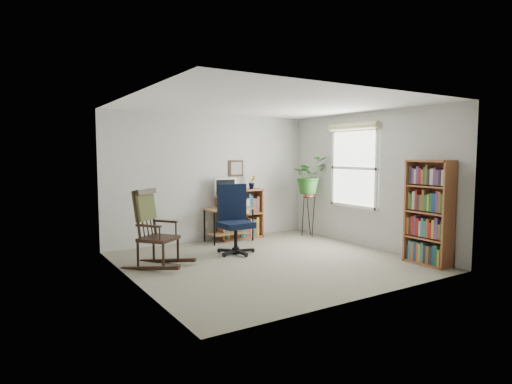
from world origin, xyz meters
TOP-DOWN VIEW (x-y plane):
  - floor at (0.00, 0.00)m, footprint 4.20×4.00m
  - ceiling at (0.00, 0.00)m, footprint 4.20×4.00m
  - wall_back at (0.00, 2.00)m, footprint 4.20×0.00m
  - wall_front at (0.00, -2.00)m, footprint 4.20×0.00m
  - wall_left at (-2.10, 0.00)m, footprint 0.00×4.00m
  - wall_right at (2.10, 0.00)m, footprint 0.00×4.00m
  - window at (2.06, 0.30)m, footprint 0.12×1.20m
  - desk at (0.21, 1.70)m, footprint 0.89×0.49m
  - monitor at (0.21, 1.84)m, footprint 0.46×0.16m
  - keyboard at (0.21, 1.58)m, footprint 0.40×0.15m
  - office_chair at (-0.20, 0.72)m, footprint 0.77×0.77m
  - rocking_chair at (-1.57, 0.59)m, footprint 1.10×1.17m
  - low_bookshelf at (0.53, 1.82)m, footprint 0.92×0.31m
  - tall_bookshelf at (1.92, -1.41)m, footprint 0.29×0.69m
  - plant_stand at (1.80, 1.27)m, footprint 0.32×0.32m
  - spider_plant at (1.80, 1.27)m, footprint 1.69×1.88m
  - potted_plant_small at (0.81, 1.83)m, footprint 0.13×0.24m
  - framed_picture at (0.53, 1.97)m, footprint 0.32×0.04m

SIDE VIEW (x-z plane):
  - floor at x=0.00m, z-range 0.00..0.00m
  - desk at x=0.21m, z-range 0.00..0.64m
  - plant_stand at x=1.80m, z-range 0.00..0.93m
  - low_bookshelf at x=0.53m, z-range 0.00..0.97m
  - rocking_chair at x=-1.57m, z-range 0.00..1.17m
  - office_chair at x=-0.20m, z-range 0.00..1.17m
  - keyboard at x=0.21m, z-range 0.64..0.67m
  - tall_bookshelf at x=1.92m, z-range 0.00..1.57m
  - monitor at x=0.21m, z-range 0.64..1.20m
  - potted_plant_small at x=0.81m, z-range 0.97..1.08m
  - wall_back at x=0.00m, z-range 0.00..2.40m
  - wall_front at x=0.00m, z-range 0.00..2.40m
  - wall_left at x=-2.10m, z-range 0.00..2.40m
  - wall_right at x=2.10m, z-range 0.00..2.40m
  - framed_picture at x=0.53m, z-range 1.22..1.54m
  - window at x=2.06m, z-range 0.65..2.15m
  - spider_plant at x=1.80m, z-range 0.86..2.33m
  - ceiling at x=0.00m, z-range 2.40..2.40m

